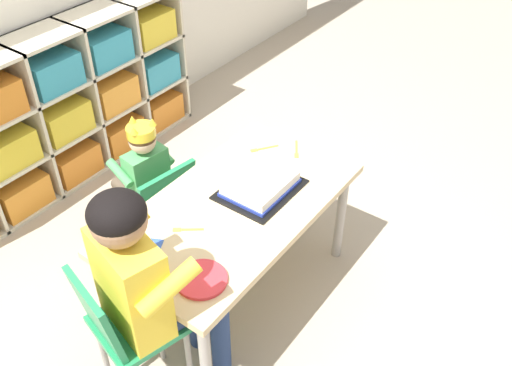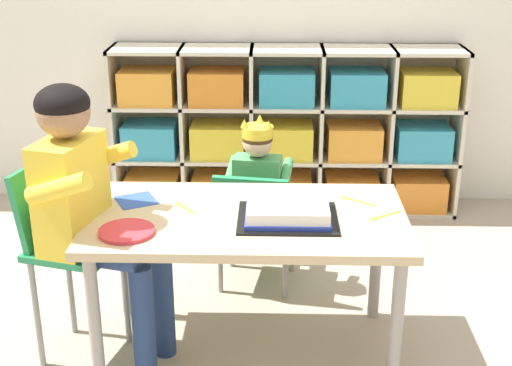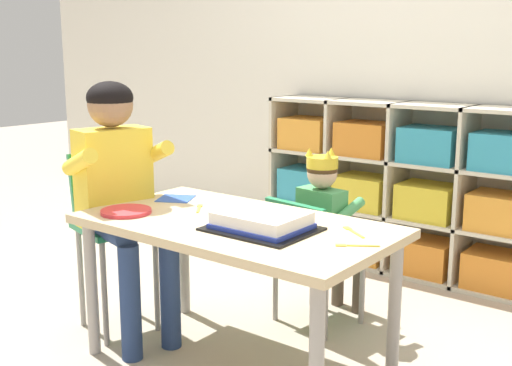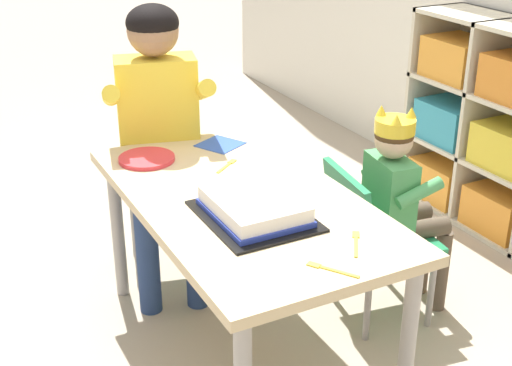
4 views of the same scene
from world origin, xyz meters
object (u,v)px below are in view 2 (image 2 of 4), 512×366
object	(u,v)px
child_with_crown	(259,181)
fork_near_child_seat	(356,201)
birthday_cake_on_tray	(288,212)
classroom_chair_blue	(255,219)
activity_table	(247,231)
adult_helper_seated	(87,196)
fork_beside_plate_stack	(383,216)
fork_scattered_mid_table	(184,207)
classroom_chair_adult_side	(64,242)
paper_plate_stack	(127,231)

from	to	relation	value
child_with_crown	fork_near_child_seat	xyz separation A→B (m)	(0.39, -0.47, 0.10)
fork_near_child_seat	birthday_cake_on_tray	bearing A→B (deg)	-111.86
classroom_chair_blue	activity_table	bearing A→B (deg)	96.65
classroom_chair_blue	birthday_cake_on_tray	world-z (taller)	birthday_cake_on_tray
adult_helper_seated	fork_beside_plate_stack	size ratio (longest dim) A/B	8.48
fork_scattered_mid_table	fork_near_child_seat	xyz separation A→B (m)	(0.66, 0.08, -0.00)
activity_table	fork_scattered_mid_table	size ratio (longest dim) A/B	10.71
activity_table	adult_helper_seated	world-z (taller)	adult_helper_seated
fork_beside_plate_stack	fork_near_child_seat	bearing A→B (deg)	87.73
classroom_chair_adult_side	fork_beside_plate_stack	world-z (taller)	classroom_chair_adult_side
classroom_chair_blue	fork_scattered_mid_table	distance (m)	0.57
classroom_chair_blue	fork_scattered_mid_table	xyz separation A→B (m)	(-0.26, -0.44, 0.24)
adult_helper_seated	classroom_chair_adult_side	bearing A→B (deg)	90.00
activity_table	fork_scattered_mid_table	xyz separation A→B (m)	(-0.24, 0.06, 0.07)
adult_helper_seated	birthday_cake_on_tray	size ratio (longest dim) A/B	2.99
classroom_chair_adult_side	fork_beside_plate_stack	size ratio (longest dim) A/B	6.05
activity_table	fork_near_child_seat	bearing A→B (deg)	18.88
fork_beside_plate_stack	fork_near_child_seat	world-z (taller)	same
child_with_crown	fork_scattered_mid_table	world-z (taller)	child_with_crown
classroom_chair_adult_side	birthday_cake_on_tray	xyz separation A→B (m)	(0.84, -0.01, 0.14)
fork_scattered_mid_table	fork_near_child_seat	size ratio (longest dim) A/B	0.87
classroom_chair_blue	fork_near_child_seat	bearing A→B (deg)	146.61
adult_helper_seated	fork_beside_plate_stack	xyz separation A→B (m)	(1.08, 0.06, -0.09)
child_with_crown	classroom_chair_blue	bearing A→B (deg)	90.81
child_with_crown	birthday_cake_on_tray	world-z (taller)	child_with_crown
classroom_chair_adult_side	fork_scattered_mid_table	bearing A→B (deg)	-63.49
child_with_crown	fork_beside_plate_stack	world-z (taller)	child_with_crown
activity_table	birthday_cake_on_tray	xyz separation A→B (m)	(0.15, -0.03, 0.09)
adult_helper_seated	fork_beside_plate_stack	bearing A→B (deg)	-71.88
child_with_crown	birthday_cake_on_tray	bearing A→B (deg)	109.02
activity_table	classroom_chair_adult_side	size ratio (longest dim) A/B	1.52
adult_helper_seated	child_with_crown	bearing A→B (deg)	-27.32
classroom_chair_adult_side	fork_beside_plate_stack	bearing A→B (deg)	-73.64
paper_plate_stack	fork_beside_plate_stack	bearing A→B (deg)	10.46
classroom_chair_blue	fork_near_child_seat	xyz separation A→B (m)	(0.40, -0.36, 0.24)
activity_table	classroom_chair_blue	world-z (taller)	activity_table
paper_plate_stack	fork_beside_plate_stack	world-z (taller)	paper_plate_stack
activity_table	paper_plate_stack	bearing A→B (deg)	-157.83
child_with_crown	adult_helper_seated	bearing A→B (deg)	56.25
activity_table	fork_near_child_seat	world-z (taller)	fork_near_child_seat
paper_plate_stack	fork_near_child_seat	world-z (taller)	paper_plate_stack
classroom_chair_blue	paper_plate_stack	world-z (taller)	paper_plate_stack
fork_near_child_seat	adult_helper_seated	bearing A→B (deg)	-133.83
classroom_chair_blue	adult_helper_seated	size ratio (longest dim) A/B	0.54
child_with_crown	classroom_chair_adult_side	bearing A→B (deg)	49.99
activity_table	child_with_crown	distance (m)	0.61
paper_plate_stack	classroom_chair_adult_side	bearing A→B (deg)	152.54
classroom_chair_adult_side	paper_plate_stack	bearing A→B (deg)	-102.45
paper_plate_stack	fork_scattered_mid_table	world-z (taller)	paper_plate_stack
classroom_chair_adult_side	paper_plate_stack	size ratio (longest dim) A/B	3.93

